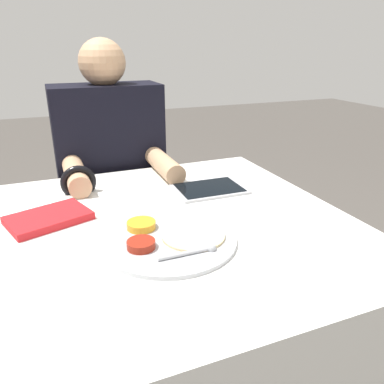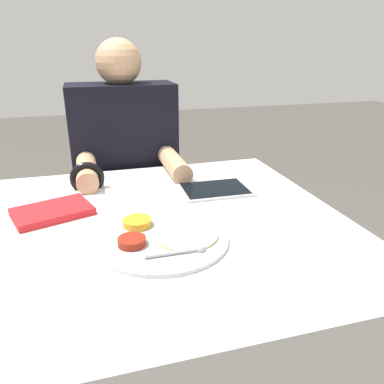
{
  "view_description": "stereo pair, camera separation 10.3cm",
  "coord_description": "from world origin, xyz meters",
  "px_view_note": "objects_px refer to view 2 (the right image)",
  "views": [
    {
      "loc": [
        -0.2,
        -0.85,
        1.15
      ],
      "look_at": [
        0.16,
        0.04,
        0.77
      ],
      "focal_mm": 35.0,
      "sensor_mm": 36.0,
      "label": 1
    },
    {
      "loc": [
        -0.1,
        -0.88,
        1.15
      ],
      "look_at": [
        0.16,
        0.04,
        0.77
      ],
      "focal_mm": 35.0,
      "sensor_mm": 36.0,
      "label": 2
    }
  ],
  "objects_px": {
    "tablet_device": "(215,189)",
    "thali_tray": "(161,237)",
    "red_notebook": "(52,212)",
    "person_diner": "(128,197)"
  },
  "relations": [
    {
      "from": "tablet_device",
      "to": "thali_tray",
      "type": "bearing_deg",
      "value": -130.19
    },
    {
      "from": "thali_tray",
      "to": "person_diner",
      "type": "xyz_separation_m",
      "value": [
        -0.01,
        0.7,
        -0.17
      ]
    },
    {
      "from": "thali_tray",
      "to": "person_diner",
      "type": "bearing_deg",
      "value": 90.67
    },
    {
      "from": "thali_tray",
      "to": "red_notebook",
      "type": "bearing_deg",
      "value": 139.56
    },
    {
      "from": "person_diner",
      "to": "tablet_device",
      "type": "bearing_deg",
      "value": -60.86
    },
    {
      "from": "tablet_device",
      "to": "person_diner",
      "type": "relative_size",
      "value": 0.19
    },
    {
      "from": "person_diner",
      "to": "thali_tray",
      "type": "bearing_deg",
      "value": -89.33
    },
    {
      "from": "red_notebook",
      "to": "thali_tray",
      "type": "bearing_deg",
      "value": -40.44
    },
    {
      "from": "tablet_device",
      "to": "person_diner",
      "type": "distance_m",
      "value": 0.52
    },
    {
      "from": "red_notebook",
      "to": "person_diner",
      "type": "height_order",
      "value": "person_diner"
    }
  ]
}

